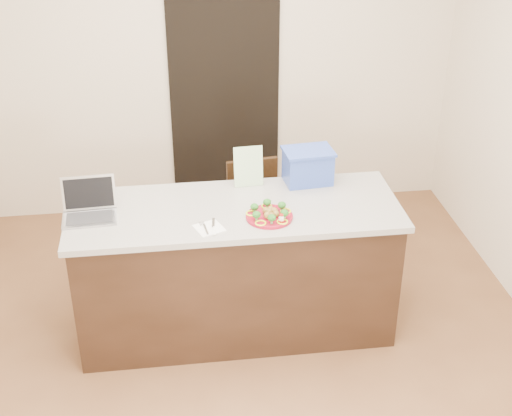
{
  "coord_description": "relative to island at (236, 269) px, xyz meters",
  "views": [
    {
      "loc": [
        -0.37,
        -3.58,
        3.06
      ],
      "look_at": [
        0.13,
        0.2,
        0.94
      ],
      "focal_mm": 50.0,
      "sensor_mm": 36.0,
      "label": 1
    }
  ],
  "objects": [
    {
      "name": "leaflet",
      "position": [
        0.12,
        0.29,
        0.59
      ],
      "size": [
        0.19,
        0.05,
        0.27
      ],
      "primitive_type": "cube",
      "rotation": [
        -0.14,
        0.0,
        0.06
      ],
      "color": "white",
      "rests_on": "island"
    },
    {
      "name": "plate",
      "position": [
        0.19,
        -0.15,
        0.47
      ],
      "size": [
        0.28,
        0.28,
        0.02
      ],
      "rotation": [
        0.0,
        0.0,
        -0.07
      ],
      "color": "maroon",
      "rests_on": "island"
    },
    {
      "name": "room_shell",
      "position": [
        0.0,
        -0.25,
        1.16
      ],
      "size": [
        4.0,
        4.0,
        4.0
      ],
      "color": "white",
      "rests_on": "ground"
    },
    {
      "name": "broccoli",
      "position": [
        0.19,
        -0.15,
        0.51
      ],
      "size": [
        0.22,
        0.24,
        0.04
      ],
      "color": "#184E15",
      "rests_on": "plate"
    },
    {
      "name": "yogurt_bottle",
      "position": [
        0.25,
        -0.24,
        0.49
      ],
      "size": [
        0.03,
        0.03,
        0.07
      ],
      "rotation": [
        0.0,
        0.0,
        0.15
      ],
      "color": "white",
      "rests_on": "island"
    },
    {
      "name": "ground",
      "position": [
        0.0,
        -0.25,
        -0.46
      ],
      "size": [
        4.0,
        4.0,
        0.0
      ],
      "primitive_type": "plane",
      "color": "brown",
      "rests_on": "ground"
    },
    {
      "name": "knife",
      "position": [
        -0.15,
        -0.25,
        0.47
      ],
      "size": [
        0.03,
        0.2,
        0.01
      ],
      "rotation": [
        0.0,
        0.0,
        -0.1
      ],
      "color": "white",
      "rests_on": "napkin"
    },
    {
      "name": "chair",
      "position": [
        0.21,
        0.71,
        0.03
      ],
      "size": [
        0.42,
        0.42,
        0.86
      ],
      "rotation": [
        0.0,
        0.0,
        0.13
      ],
      "color": "black",
      "rests_on": "ground"
    },
    {
      "name": "meatballs",
      "position": [
        0.2,
        -0.15,
        0.5
      ],
      "size": [
        0.1,
        0.11,
        0.04
      ],
      "color": "olive",
      "rests_on": "plate"
    },
    {
      "name": "pepper_rings",
      "position": [
        0.19,
        -0.15,
        0.48
      ],
      "size": [
        0.28,
        0.27,
        0.01
      ],
      "color": "yellow",
      "rests_on": "plate"
    },
    {
      "name": "laptop",
      "position": [
        -0.88,
        0.03,
        0.52
      ],
      "size": [
        0.33,
        0.27,
        0.23
      ],
      "rotation": [
        0.0,
        0.0,
        0.05
      ],
      "color": "#A6A6AA",
      "rests_on": "island"
    },
    {
      "name": "blue_box",
      "position": [
        0.51,
        0.29,
        0.57
      ],
      "size": [
        0.34,
        0.26,
        0.23
      ],
      "rotation": [
        0.0,
        0.0,
        0.09
      ],
      "color": "#2C46A1",
      "rests_on": "island"
    },
    {
      "name": "napkin",
      "position": [
        -0.18,
        -0.23,
        0.46
      ],
      "size": [
        0.2,
        0.2,
        0.01
      ],
      "primitive_type": "cube",
      "rotation": [
        0.0,
        0.0,
        0.37
      ],
      "color": "white",
      "rests_on": "island"
    },
    {
      "name": "fork",
      "position": [
        -0.2,
        -0.22,
        0.47
      ],
      "size": [
        0.04,
        0.16,
        0.0
      ],
      "rotation": [
        0.0,
        0.0,
        0.13
      ],
      "color": "#B6B6BB",
      "rests_on": "napkin"
    },
    {
      "name": "island",
      "position": [
        0.0,
        0.0,
        0.0
      ],
      "size": [
        2.06,
        0.76,
        0.92
      ],
      "color": "black",
      "rests_on": "ground"
    },
    {
      "name": "doorway",
      "position": [
        0.1,
        1.73,
        0.54
      ],
      "size": [
        0.9,
        0.02,
        2.0
      ],
      "primitive_type": "cube",
      "color": "black",
      "rests_on": "ground"
    }
  ]
}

